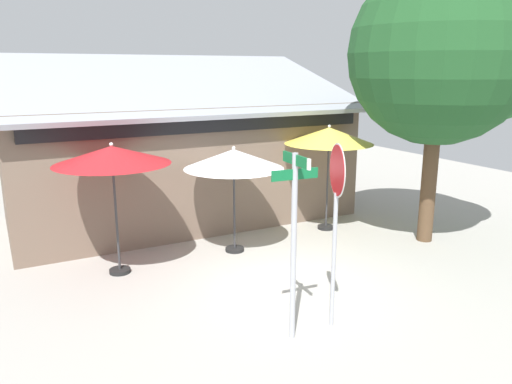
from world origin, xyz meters
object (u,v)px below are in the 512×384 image
stop_sign (336,200)px  patio_umbrella_crimson_left (112,156)px  patio_umbrella_ivory_center (234,160)px  patio_umbrella_mustard_right (329,136)px  street_sign_post (294,230)px  shade_tree (447,57)px

stop_sign → patio_umbrella_crimson_left: (-2.60, 3.91, 0.31)m
stop_sign → patio_umbrella_ivory_center: stop_sign is taller
patio_umbrella_crimson_left → patio_umbrella_mustard_right: patio_umbrella_mustard_right is taller
street_sign_post → patio_umbrella_mustard_right: (3.79, 4.34, 0.69)m
street_sign_post → stop_sign: (0.79, 0.03, 0.37)m
street_sign_post → shade_tree: bearing=22.8°
patio_umbrella_ivory_center → patio_umbrella_crimson_left: bearing=-179.4°
patio_umbrella_ivory_center → shade_tree: 5.46m
shade_tree → patio_umbrella_mustard_right: bearing=132.0°
stop_sign → patio_umbrella_ivory_center: bearing=88.5°
shade_tree → street_sign_post: bearing=-157.2°
street_sign_post → shade_tree: (5.59, 2.35, 2.65)m
patio_umbrella_ivory_center → patio_umbrella_mustard_right: patio_umbrella_mustard_right is taller
patio_umbrella_crimson_left → patio_umbrella_ivory_center: (2.70, 0.03, -0.30)m
patio_umbrella_crimson_left → shade_tree: bearing=-12.1°
stop_sign → shade_tree: bearing=25.8°
patio_umbrella_mustard_right → patio_umbrella_ivory_center: bearing=-172.6°
stop_sign → patio_umbrella_ivory_center: size_ratio=1.23×
street_sign_post → shade_tree: 6.62m
patio_umbrella_crimson_left → patio_umbrella_mustard_right: (5.60, 0.40, 0.00)m
street_sign_post → patio_umbrella_mustard_right: 5.81m
street_sign_post → patio_umbrella_mustard_right: bearing=48.8°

